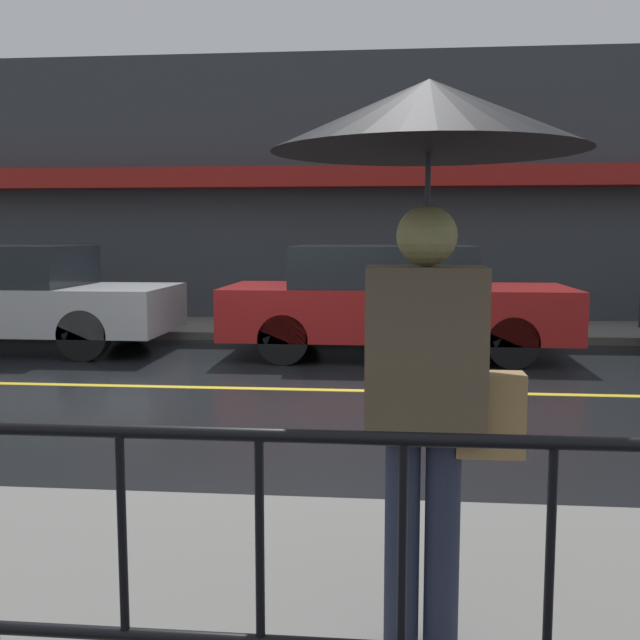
# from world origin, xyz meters

# --- Properties ---
(ground_plane) EXTENTS (80.00, 80.00, 0.00)m
(ground_plane) POSITION_xyz_m (0.00, 0.00, 0.00)
(ground_plane) COLOR black
(sidewalk_near) EXTENTS (28.00, 2.57, 0.12)m
(sidewalk_near) POSITION_xyz_m (0.00, -4.80, 0.06)
(sidewalk_near) COLOR slate
(sidewalk_near) RESTS_ON ground_plane
(sidewalk_far) EXTENTS (28.00, 2.16, 0.12)m
(sidewalk_far) POSITION_xyz_m (0.00, 4.59, 0.06)
(sidewalk_far) COLOR slate
(sidewalk_far) RESTS_ON ground_plane
(lane_marking) EXTENTS (25.20, 0.12, 0.01)m
(lane_marking) POSITION_xyz_m (0.00, 0.00, 0.00)
(lane_marking) COLOR gold
(lane_marking) RESTS_ON ground_plane
(building_storefront) EXTENTS (28.00, 0.85, 4.78)m
(building_storefront) POSITION_xyz_m (0.00, 5.79, 2.40)
(building_storefront) COLOR #383D42
(building_storefront) RESTS_ON ground_plane
(pedestrian) EXTENTS (1.09, 1.09, 2.03)m
(pedestrian) POSITION_xyz_m (1.55, -5.00, 1.77)
(pedestrian) COLOR #23283D
(pedestrian) RESTS_ON sidewalk_near
(car_silver) EXTENTS (4.62, 1.84, 1.46)m
(car_silver) POSITION_xyz_m (-4.00, 2.34, 0.75)
(car_silver) COLOR #B2B5BA
(car_silver) RESTS_ON ground_plane
(car_red) EXTENTS (4.53, 1.88, 1.47)m
(car_red) POSITION_xyz_m (1.43, 2.34, 0.75)
(car_red) COLOR maroon
(car_red) RESTS_ON ground_plane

